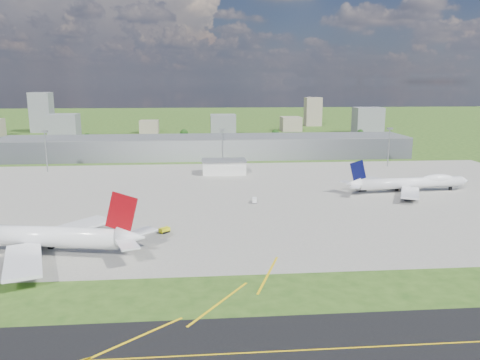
{
  "coord_description": "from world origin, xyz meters",
  "views": [
    {
      "loc": [
        -4.19,
        -182.27,
        55.32
      ],
      "look_at": [
        14.56,
        37.11,
        9.0
      ],
      "focal_mm": 35.0,
      "sensor_mm": 36.0,
      "label": 1
    }
  ],
  "objects": [
    {
      "name": "bldg_e",
      "position": [
        180.0,
        320.0,
        14.0
      ],
      "size": [
        30.0,
        22.0,
        28.0
      ],
      "primitive_type": "cube",
      "color": "slate",
      "rests_on": "ground"
    },
    {
      "name": "airliner_blue_quad",
      "position": [
        102.52,
        41.93,
        4.88
      ],
      "size": [
        67.3,
        52.59,
        17.56
      ],
      "rotation": [
        0.0,
        0.0,
        0.08
      ],
      "color": "white",
      "rests_on": "ground"
    },
    {
      "name": "tree_c",
      "position": [
        -20.0,
        280.0,
        5.84
      ],
      "size": [
        8.1,
        8.1,
        9.9
      ],
      "color": "#382314",
      "rests_on": "ground"
    },
    {
      "name": "bldg_cw",
      "position": [
        -60.0,
        340.0,
        7.0
      ],
      "size": [
        20.0,
        18.0,
        14.0
      ],
      "primitive_type": "cube",
      "color": "gray",
      "rests_on": "ground"
    },
    {
      "name": "tree_far_e",
      "position": [
        160.0,
        285.0,
        4.53
      ],
      "size": [
        6.3,
        6.3,
        7.7
      ],
      "color": "#382314",
      "rests_on": "ground"
    },
    {
      "name": "bldg_tall_w",
      "position": [
        -180.0,
        360.0,
        22.0
      ],
      "size": [
        22.0,
        20.0,
        44.0
      ],
      "primitive_type": "cube",
      "color": "slate",
      "rests_on": "ground"
    },
    {
      "name": "tug_yellow",
      "position": [
        -18.12,
        -13.64,
        0.98
      ],
      "size": [
        4.37,
        4.24,
        1.9
      ],
      "rotation": [
        0.0,
        0.0,
        0.73
      ],
      "color": "yellow",
      "rests_on": "ground"
    },
    {
      "name": "tree_w",
      "position": [
        -110.0,
        265.0,
        4.86
      ],
      "size": [
        6.75,
        6.75,
        8.25
      ],
      "color": "#382314",
      "rests_on": "ground"
    },
    {
      "name": "tree_e",
      "position": [
        70.0,
        275.0,
        5.51
      ],
      "size": [
        7.65,
        7.65,
        9.35
      ],
      "color": "#382314",
      "rests_on": "ground"
    },
    {
      "name": "van_white_far",
      "position": [
        78.42,
        46.39,
        1.31
      ],
      "size": [
        5.36,
        3.07,
        2.61
      ],
      "rotation": [
        0.0,
        0.0,
        0.14
      ],
      "color": "silver",
      "rests_on": "ground"
    },
    {
      "name": "mast_west",
      "position": [
        -100.0,
        115.0,
        17.71
      ],
      "size": [
        3.5,
        2.0,
        25.9
      ],
      "color": "gray",
      "rests_on": "ground"
    },
    {
      "name": "bldg_w",
      "position": [
        -140.0,
        300.0,
        12.0
      ],
      "size": [
        28.0,
        22.0,
        24.0
      ],
      "primitive_type": "cube",
      "color": "slate",
      "rests_on": "ground"
    },
    {
      "name": "bldg_c",
      "position": [
        20.0,
        310.0,
        11.0
      ],
      "size": [
        26.0,
        20.0,
        22.0
      ],
      "primitive_type": "cube",
      "color": "slate",
      "rests_on": "ground"
    },
    {
      "name": "apron",
      "position": [
        10.0,
        40.0,
        0.04
      ],
      "size": [
        360.0,
        190.0,
        0.08
      ],
      "primitive_type": "cube",
      "color": "gray",
      "rests_on": "ground"
    },
    {
      "name": "terminal",
      "position": [
        0.0,
        165.0,
        7.5
      ],
      "size": [
        300.0,
        42.0,
        15.0
      ],
      "primitive_type": "cube",
      "color": "gray",
      "rests_on": "ground"
    },
    {
      "name": "ground",
      "position": [
        0.0,
        150.0,
        0.0
      ],
      "size": [
        1400.0,
        1400.0,
        0.0
      ],
      "primitive_type": "plane",
      "color": "#2C4F18",
      "rests_on": "ground"
    },
    {
      "name": "van_white_near",
      "position": [
        20.53,
        27.25,
        1.18
      ],
      "size": [
        2.46,
        4.66,
        2.32
      ],
      "rotation": [
        0.0,
        0.0,
        1.47
      ],
      "color": "white",
      "rests_on": "ground"
    },
    {
      "name": "mast_east",
      "position": [
        120.0,
        115.0,
        17.71
      ],
      "size": [
        3.5,
        2.0,
        25.9
      ],
      "color": "gray",
      "rests_on": "ground"
    },
    {
      "name": "bldg_ce",
      "position": [
        100.0,
        350.0,
        8.0
      ],
      "size": [
        22.0,
        24.0,
        16.0
      ],
      "primitive_type": "cube",
      "color": "gray",
      "rests_on": "ground"
    },
    {
      "name": "bldg_tall_e",
      "position": [
        140.0,
        410.0,
        18.0
      ],
      "size": [
        20.0,
        18.0,
        36.0
      ],
      "primitive_type": "cube",
      "color": "gray",
      "rests_on": "ground"
    },
    {
      "name": "mast_center",
      "position": [
        10.0,
        115.0,
        17.71
      ],
      "size": [
        3.5,
        2.0,
        25.9
      ],
      "color": "gray",
      "rests_on": "ground"
    },
    {
      "name": "airliner_red_twin",
      "position": [
        -59.7,
        -31.69,
        5.8
      ],
      "size": [
        78.85,
        60.65,
        21.76
      ],
      "rotation": [
        0.0,
        0.0,
        2.95
      ],
      "color": "white",
      "rests_on": "ground"
    },
    {
      "name": "ops_building",
      "position": [
        10.0,
        100.0,
        4.0
      ],
      "size": [
        26.0,
        16.0,
        8.0
      ],
      "primitive_type": "cube",
      "color": "silver",
      "rests_on": "ground"
    }
  ]
}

